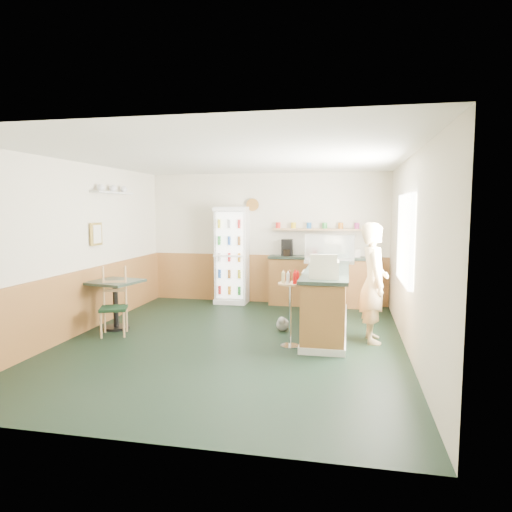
% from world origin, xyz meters
% --- Properties ---
extents(ground, '(6.00, 6.00, 0.00)m').
position_xyz_m(ground, '(0.00, 0.00, 0.00)').
color(ground, black).
rests_on(ground, ground).
extents(room_envelope, '(5.04, 6.02, 2.72)m').
position_xyz_m(room_envelope, '(-0.23, 0.73, 1.52)').
color(room_envelope, beige).
rests_on(room_envelope, ground).
extents(service_counter, '(0.68, 3.01, 1.01)m').
position_xyz_m(service_counter, '(1.35, 1.07, 0.46)').
color(service_counter, '#9B6732').
rests_on(service_counter, ground).
extents(back_counter, '(2.24, 0.42, 1.69)m').
position_xyz_m(back_counter, '(1.19, 2.80, 0.55)').
color(back_counter, '#9B6732').
rests_on(back_counter, ground).
extents(drinks_fridge, '(0.66, 0.54, 2.01)m').
position_xyz_m(drinks_fridge, '(-0.70, 2.74, 1.00)').
color(drinks_fridge, white).
rests_on(drinks_fridge, ground).
extents(display_case, '(0.87, 0.46, 0.50)m').
position_xyz_m(display_case, '(1.35, 1.79, 1.26)').
color(display_case, silver).
rests_on(display_case, service_counter).
extents(cash_register, '(0.42, 0.44, 0.24)m').
position_xyz_m(cash_register, '(1.35, -0.00, 1.13)').
color(cash_register, beige).
rests_on(cash_register, service_counter).
extents(shopkeeper, '(0.49, 0.63, 1.77)m').
position_xyz_m(shopkeeper, '(2.05, 0.44, 0.89)').
color(shopkeeper, tan).
rests_on(shopkeeper, ground).
extents(condiment_stand, '(0.35, 0.35, 1.08)m').
position_xyz_m(condiment_stand, '(0.88, -0.06, 0.71)').
color(condiment_stand, silver).
rests_on(condiment_stand, ground).
extents(newspaper_rack, '(0.09, 0.46, 0.73)m').
position_xyz_m(newspaper_rack, '(0.99, 1.04, 0.59)').
color(newspaper_rack, black).
rests_on(newspaper_rack, ground).
extents(cafe_table, '(0.86, 0.86, 0.80)m').
position_xyz_m(cafe_table, '(-2.05, 0.34, 0.56)').
color(cafe_table, black).
rests_on(cafe_table, ground).
extents(cafe_chair, '(0.51, 0.52, 1.07)m').
position_xyz_m(cafe_chair, '(-1.89, 0.07, 0.56)').
color(cafe_chair, black).
rests_on(cafe_chair, ground).
extents(dog_doorstop, '(0.21, 0.27, 0.25)m').
position_xyz_m(dog_doorstop, '(0.66, 0.74, 0.12)').
color(dog_doorstop, gray).
rests_on(dog_doorstop, ground).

